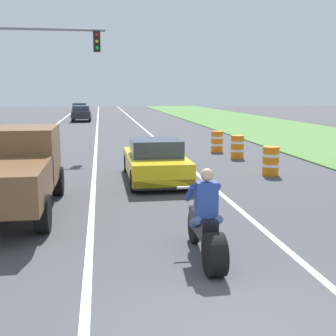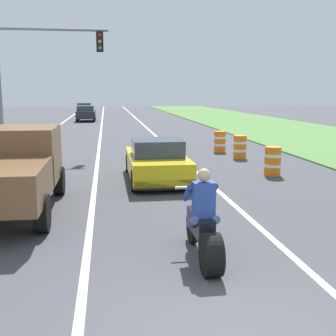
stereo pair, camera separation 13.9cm
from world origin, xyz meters
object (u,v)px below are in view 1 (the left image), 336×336
object	(u,v)px
motorcycle_with_rider	(206,228)
distant_car_further_ahead	(80,109)
construction_barrel_nearest	(271,161)
traffic_light_mast_near	(31,65)
distant_car_far_ahead	(81,113)
construction_barrel_far	(217,141)
construction_barrel_mid	(237,147)
sports_car_yellow	(155,161)
pickup_truck_left_lane_brown	(12,168)

from	to	relation	value
motorcycle_with_rider	distant_car_further_ahead	distance (m)	47.13
motorcycle_with_rider	construction_barrel_nearest	distance (m)	8.32
traffic_light_mast_near	distant_car_far_ahead	bearing A→B (deg)	86.91
construction_barrel_far	traffic_light_mast_near	bearing A→B (deg)	176.59
motorcycle_with_rider	construction_barrel_mid	xyz separation A→B (m)	(4.12, 11.16, -0.09)
traffic_light_mast_near	construction_barrel_mid	bearing A→B (deg)	-16.72
distant_car_far_ahead	traffic_light_mast_near	bearing A→B (deg)	-93.09
sports_car_yellow	construction_barrel_far	size ratio (longest dim) A/B	4.30
construction_barrel_nearest	distant_car_further_ahead	size ratio (longest dim) A/B	0.25
motorcycle_with_rider	traffic_light_mast_near	distance (m)	15.01
motorcycle_with_rider	distant_car_far_ahead	xyz separation A→B (m)	(-3.52, 36.50, 0.18)
distant_car_far_ahead	construction_barrel_mid	bearing A→B (deg)	-73.23
construction_barrel_nearest	distant_car_further_ahead	bearing A→B (deg)	101.68
traffic_light_mast_near	distant_car_further_ahead	world-z (taller)	traffic_light_mast_near
motorcycle_with_rider	construction_barrel_nearest	xyz separation A→B (m)	(4.07, 7.26, -0.09)
distant_car_further_ahead	distant_car_far_ahead	bearing A→B (deg)	-86.63
distant_car_further_ahead	construction_barrel_mid	bearing A→B (deg)	-77.01
pickup_truck_left_lane_brown	construction_barrel_far	xyz separation A→B (m)	(7.60, 9.68, -0.60)
pickup_truck_left_lane_brown	construction_barrel_nearest	world-z (taller)	pickup_truck_left_lane_brown
sports_car_yellow	construction_barrel_mid	bearing A→B (deg)	45.58
construction_barrel_mid	distant_car_further_ahead	size ratio (longest dim) A/B	0.25
sports_car_yellow	construction_barrel_mid	world-z (taller)	sports_car_yellow
construction_barrel_nearest	construction_barrel_mid	xyz separation A→B (m)	(0.05, 3.90, 0.00)
sports_car_yellow	traffic_light_mast_near	world-z (taller)	traffic_light_mast_near
traffic_light_mast_near	sports_car_yellow	bearing A→B (deg)	-55.26
sports_car_yellow	construction_barrel_far	distance (m)	7.39
motorcycle_with_rider	distant_car_further_ahead	bearing A→B (deg)	95.04
motorcycle_with_rider	pickup_truck_left_lane_brown	distance (m)	5.29
construction_barrel_nearest	distant_car_further_ahead	distance (m)	40.53
sports_car_yellow	distant_car_far_ahead	world-z (taller)	distant_car_far_ahead
distant_car_far_ahead	distant_car_further_ahead	bearing A→B (deg)	93.37
pickup_truck_left_lane_brown	traffic_light_mast_near	size ratio (longest dim) A/B	0.80
distant_car_further_ahead	construction_barrel_nearest	bearing A→B (deg)	-78.32
construction_barrel_nearest	distant_car_far_ahead	distance (m)	30.22
construction_barrel_far	pickup_truck_left_lane_brown	bearing A→B (deg)	-128.14
construction_barrel_mid	distant_car_further_ahead	world-z (taller)	distant_car_further_ahead
distant_car_far_ahead	pickup_truck_left_lane_brown	bearing A→B (deg)	-90.51
motorcycle_with_rider	distant_car_far_ahead	distance (m)	36.67
traffic_light_mast_near	construction_barrel_nearest	size ratio (longest dim) A/B	6.00
construction_barrel_nearest	construction_barrel_far	size ratio (longest dim) A/B	1.00
sports_car_yellow	distant_car_further_ahead	world-z (taller)	distant_car_further_ahead
motorcycle_with_rider	construction_barrel_mid	size ratio (longest dim) A/B	2.21
construction_barrel_mid	motorcycle_with_rider	bearing A→B (deg)	-110.25
construction_barrel_nearest	distant_car_far_ahead	xyz separation A→B (m)	(-7.59, 29.25, 0.27)
construction_barrel_mid	construction_barrel_nearest	bearing A→B (deg)	-90.68
construction_barrel_mid	distant_car_further_ahead	xyz separation A→B (m)	(-8.25, 35.79, 0.27)
construction_barrel_mid	distant_car_further_ahead	bearing A→B (deg)	102.99
traffic_light_mast_near	construction_barrel_mid	size ratio (longest dim) A/B	6.00
sports_car_yellow	distant_car_far_ahead	distance (m)	29.75
construction_barrel_far	distant_car_further_ahead	world-z (taller)	distant_car_further_ahead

